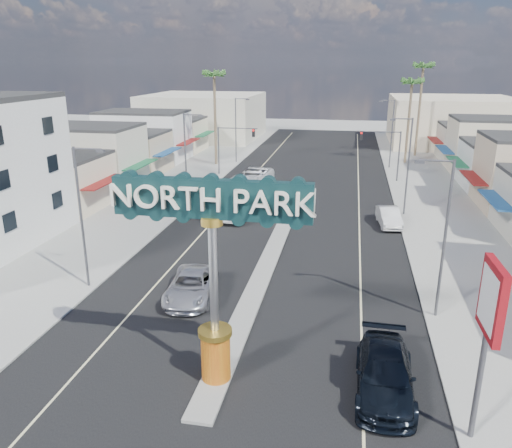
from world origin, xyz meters
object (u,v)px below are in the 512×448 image
at_px(streetlight_l_near, 83,211).
at_px(streetlight_l_mid, 187,154).
at_px(bank_pylon_sign, 490,310).
at_px(car_parked_left, 210,190).
at_px(car_parked_right, 389,217).
at_px(city_bus, 246,193).
at_px(streetlight_r_mid, 407,162).
at_px(streetlight_r_far, 391,131).
at_px(palm_right_mid, 412,86).
at_px(streetlight_r_near, 442,232).
at_px(palm_right_far, 423,71).
at_px(traffic_signal_right, 384,146).
at_px(suv_right, 385,374).
at_px(gateway_sign, 213,259).
at_px(palm_left_far, 214,79).
at_px(suv_left, 191,286).
at_px(streetlight_l_far, 237,127).
at_px(traffic_signal_left, 232,141).

relative_size(streetlight_l_near, streetlight_l_mid, 1.00).
bearing_deg(bank_pylon_sign, car_parked_left, 119.38).
bearing_deg(car_parked_right, city_bus, 162.50).
relative_size(streetlight_r_mid, streetlight_r_far, 1.00).
relative_size(streetlight_r_far, city_bus, 0.76).
bearing_deg(palm_right_mid, streetlight_r_near, -93.19).
distance_m(palm_right_far, car_parked_right, 37.75).
bearing_deg(streetlight_l_near, streetlight_r_mid, 43.79).
bearing_deg(traffic_signal_right, suv_right, -92.50).
xyz_separation_m(city_bus, bank_pylon_sign, (14.85, -28.90, 3.83)).
distance_m(gateway_sign, streetlight_l_mid, 29.91).
bearing_deg(palm_left_far, suv_left, -76.93).
bearing_deg(palm_right_far, gateway_sign, -104.03).
distance_m(suv_left, car_parked_left, 23.69).
distance_m(streetlight_l_mid, car_parked_left, 5.36).
distance_m(palm_right_mid, suv_right, 54.54).
bearing_deg(streetlight_l_near, streetlight_l_far, 90.00).
bearing_deg(palm_right_far, streetlight_r_near, -95.02).
xyz_separation_m(streetlight_l_far, bank_pylon_sign, (20.93, -51.71, 0.41)).
height_order(traffic_signal_left, streetlight_l_far, streetlight_l_far).
relative_size(streetlight_r_far, car_parked_right, 1.87).
bearing_deg(palm_left_far, streetlight_l_near, -86.33).
height_order(suv_left, bank_pylon_sign, bank_pylon_sign).
bearing_deg(gateway_sign, streetlight_l_near, 142.45).
xyz_separation_m(streetlight_r_far, palm_right_far, (4.57, 10.00, 7.32)).
bearing_deg(traffic_signal_left, suv_right, -68.17).
relative_size(gateway_sign, palm_left_far, 0.70).
distance_m(streetlight_l_mid, streetlight_l_far, 22.00).
xyz_separation_m(suv_right, car_parked_left, (-16.38, 30.22, -0.12)).
bearing_deg(palm_right_mid, streetlight_r_far, -122.69).
distance_m(palm_right_mid, car_parked_right, 31.28).
xyz_separation_m(streetlight_l_far, suv_left, (6.77, -42.23, -4.27)).
distance_m(streetlight_l_far, streetlight_r_far, 20.87).
bearing_deg(suv_left, gateway_sign, -70.81).
distance_m(streetlight_l_near, suv_left, 8.01).
bearing_deg(bank_pylon_sign, traffic_signal_right, 90.19).
height_order(suv_right, bank_pylon_sign, bank_pylon_sign).
relative_size(streetlight_l_mid, car_parked_right, 1.87).
bearing_deg(city_bus, suv_left, -82.57).
height_order(car_parked_left, city_bus, city_bus).
relative_size(traffic_signal_left, palm_left_far, 0.46).
bearing_deg(car_parked_left, streetlight_l_mid, -123.10).
bearing_deg(streetlight_l_mid, streetlight_r_near, -43.79).
xyz_separation_m(palm_left_far, palm_right_mid, (26.00, 6.00, -0.90)).
relative_size(traffic_signal_left, streetlight_l_near, 0.67).
xyz_separation_m(streetlight_l_near, suv_left, (6.77, -0.23, -4.27)).
xyz_separation_m(streetlight_l_near, car_parked_left, (1.43, 22.85, -4.31)).
distance_m(streetlight_l_far, car_parked_right, 32.29).
relative_size(streetlight_r_near, palm_left_far, 0.69).
height_order(palm_right_far, bank_pylon_sign, palm_right_far).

